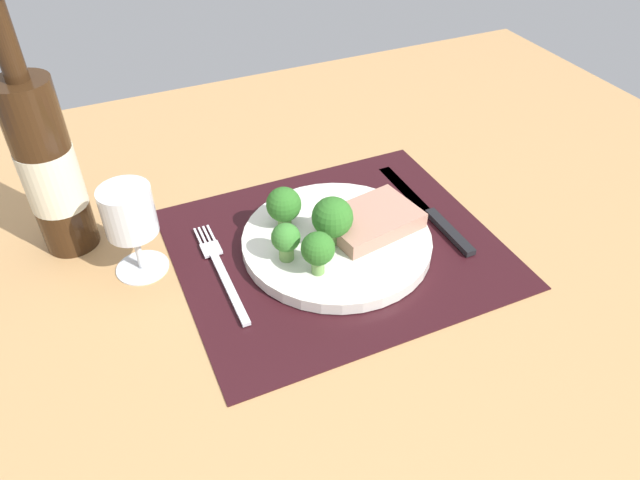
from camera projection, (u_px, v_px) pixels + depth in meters
ground_plane at (336, 256)px, 78.34cm from camera, size 140.00×110.00×3.00cm
placemat at (337, 247)px, 77.29cm from camera, size 40.67×35.29×0.30cm
plate at (337, 241)px, 76.68cm from camera, size 24.52×24.52×1.60cm
steak at (371, 219)px, 77.20cm from camera, size 13.20×10.19×2.13cm
broccoli_near_steak at (286, 239)px, 70.98cm from camera, size 3.58×3.58×5.11cm
broccoli_near_fork at (318, 250)px, 68.74cm from camera, size 4.05×4.05×5.73cm
broccoli_back_left at (284, 205)px, 76.04cm from camera, size 4.58×4.58×5.59cm
broccoli_front_edge at (332, 218)px, 72.98cm from camera, size 5.20×5.20×6.50cm
fork at (221, 270)px, 73.24cm from camera, size 2.40×19.20×0.50cm
knife at (431, 214)px, 82.04cm from camera, size 1.80×23.00×0.80cm
wine_bottle at (48, 166)px, 70.63cm from camera, size 6.80×6.80×32.96cm
wine_glass at (130, 218)px, 69.23cm from camera, size 6.53×6.53×11.96cm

